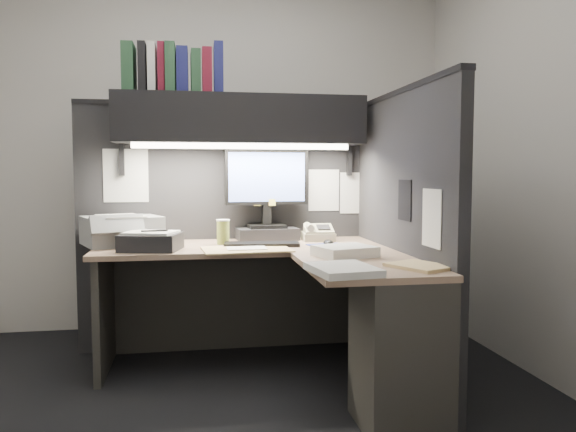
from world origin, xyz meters
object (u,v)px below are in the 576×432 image
object	(u,v)px
desk	(312,312)
printer	(122,230)
notebook_stack	(151,242)
monitor	(267,204)
coffee_cup	(223,233)
keyboard	(262,244)
telephone	(318,234)
overhead_shelf	(241,120)

from	to	relation	value
desk	printer	size ratio (longest dim) A/B	3.94
desk	notebook_stack	world-z (taller)	notebook_stack
monitor	coffee_cup	distance (m)	0.39
keyboard	coffee_cup	world-z (taller)	coffee_cup
desk	monitor	world-z (taller)	monitor
desk	printer	bearing A→B (deg)	145.34
monitor	coffee_cup	xyz separation A→B (m)	(-0.30, -0.20, -0.16)
keyboard	desk	bearing A→B (deg)	-61.24
keyboard	notebook_stack	size ratio (longest dim) A/B	1.42
coffee_cup	notebook_stack	bearing A→B (deg)	-153.96
telephone	notebook_stack	bearing A→B (deg)	-159.19
telephone	keyboard	bearing A→B (deg)	-145.21
desk	notebook_stack	distance (m)	1.00
monitor	keyboard	size ratio (longest dim) A/B	1.32
overhead_shelf	keyboard	size ratio (longest dim) A/B	3.47
desk	printer	xyz separation A→B (m)	(-1.04, 0.72, 0.37)
overhead_shelf	telephone	xyz separation A→B (m)	(0.50, -0.03, -0.73)
overhead_shelf	telephone	bearing A→B (deg)	-3.02
monitor	notebook_stack	world-z (taller)	monitor
monitor	notebook_stack	xyz separation A→B (m)	(-0.71, -0.40, -0.19)
desk	telephone	world-z (taller)	telephone
desk	monitor	distance (m)	0.98
monitor	coffee_cup	size ratio (longest dim) A/B	4.15
overhead_shelf	monitor	xyz separation A→B (m)	(0.17, 0.07, -0.54)
printer	notebook_stack	distance (m)	0.36
overhead_shelf	printer	size ratio (longest dim) A/B	3.59
telephone	notebook_stack	size ratio (longest dim) A/B	0.67
printer	coffee_cup	bearing A→B (deg)	-30.69
monitor	telephone	bearing A→B (deg)	-19.81
desk	overhead_shelf	size ratio (longest dim) A/B	1.10
desk	telephone	distance (m)	0.82
desk	overhead_shelf	distance (m)	1.33
desk	overhead_shelf	xyz separation A→B (m)	(-0.30, 0.75, 1.06)
coffee_cup	printer	bearing A→B (deg)	170.90
overhead_shelf	coffee_cup	size ratio (longest dim) A/B	10.88
overhead_shelf	coffee_cup	xyz separation A→B (m)	(-0.12, -0.13, -0.70)
keyboard	overhead_shelf	bearing A→B (deg)	117.52
desk	overhead_shelf	bearing A→B (deg)	111.79
telephone	printer	bearing A→B (deg)	-175.42
desk	monitor	bearing A→B (deg)	98.82
overhead_shelf	coffee_cup	distance (m)	0.72
telephone	monitor	bearing A→B (deg)	168.17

